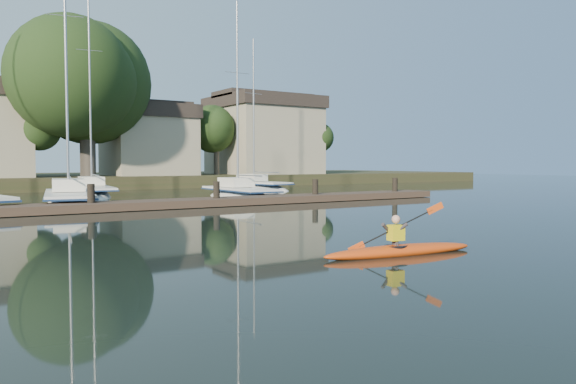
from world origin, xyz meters
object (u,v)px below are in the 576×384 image
sailboat_6 (92,198)px  dock (158,204)px  kayak (400,248)px  sailboat_2 (69,209)px  sailboat_3 (239,201)px  sailboat_7 (256,192)px

sailboat_6 → dock: bearing=-82.6°
kayak → dock: size_ratio=0.12×
sailboat_2 → sailboat_3: sailboat_2 is taller
kayak → sailboat_3: sailboat_3 is taller
sailboat_6 → sailboat_7: (12.83, 1.14, -0.01)m
dock → sailboat_6: sailboat_6 is taller
sailboat_3 → sailboat_7: sailboat_7 is taller
sailboat_2 → sailboat_7: size_ratio=1.23×
sailboat_2 → sailboat_7: (15.96, 9.11, 0.01)m
sailboat_3 → sailboat_6: bearing=133.8°
sailboat_3 → kayak: bearing=-107.0°
sailboat_7 → sailboat_6: bearing=176.4°
dock → sailboat_3: bearing=35.1°
kayak → dock: kayak is taller
dock → sailboat_2: 5.26m
dock → sailboat_7: 18.65m
kayak → sailboat_2: size_ratio=0.25×
kayak → sailboat_7: sailboat_7 is taller
dock → sailboat_7: bearing=46.0°
sailboat_2 → sailboat_3: (9.89, 0.54, 0.01)m
sailboat_6 → sailboat_7: bearing=13.0°
sailboat_3 → sailboat_6: sailboat_6 is taller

